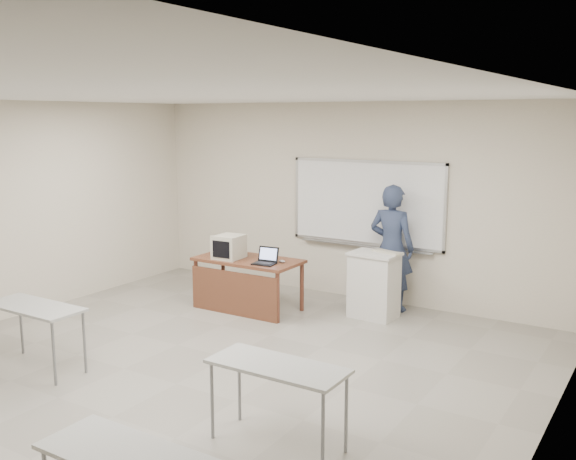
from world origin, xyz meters
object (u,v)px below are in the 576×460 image
Objects in this scene: whiteboard at (366,204)px; crt_monitor at (229,247)px; mouse at (282,261)px; instructor_desk at (244,273)px; laptop at (266,260)px; keyboard at (387,252)px; podium at (374,285)px; presenter at (392,248)px.

whiteboard reaches higher than crt_monitor.
crt_monitor reaches higher than mouse.
whiteboard is at bearing 41.93° from crt_monitor.
laptop is at bearing -2.45° from instructor_desk.
crt_monitor reaches higher than keyboard.
whiteboard is at bearing 40.19° from mouse.
whiteboard is 2.17m from crt_monitor.
podium is at bearing -134.82° from keyboard.
mouse is 1.47m from keyboard.
presenter reaches higher than mouse.
keyboard is at bearing 17.29° from crt_monitor.
mouse is (0.80, 0.17, -0.15)m from crt_monitor.
whiteboard is at bearing 125.84° from podium.
laptop is 1.68m from keyboard.
crt_monitor reaches higher than podium.
crt_monitor is 1.38× the size of laptop.
presenter is at bearing 17.28° from mouse.
crt_monitor is at bearing -157.05° from podium.
crt_monitor is 2.35m from presenter.
whiteboard is 1.35× the size of presenter.
crt_monitor is at bearing 173.07° from laptop.
podium is 0.50m from keyboard.
keyboard reaches higher than instructor_desk.
whiteboard is 5.63× the size of keyboard.
whiteboard is 2.68× the size of podium.
podium reaches higher than instructor_desk.
podium is (0.50, -0.77, -1.01)m from whiteboard.
keyboard is at bearing -46.62° from whiteboard.
podium is 3.04× the size of laptop.
laptop is 3.23× the size of mouse.
presenter is (-0.10, 0.40, -0.02)m from keyboard.
crt_monitor is 0.96× the size of keyboard.
whiteboard is 2.13m from instructor_desk.
instructor_desk is 16.37× the size of mouse.
keyboard is at bearing 22.56° from instructor_desk.
podium is 2.19× the size of crt_monitor.
presenter is (2.02, 1.20, -0.00)m from crt_monitor.
presenter is (0.55, -0.29, -0.56)m from whiteboard.
keyboard is (1.32, 0.63, 0.17)m from mouse.
podium is 2.10× the size of keyboard.
keyboard is at bearing 30.84° from podium.
instructor_desk is 2.16m from presenter.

